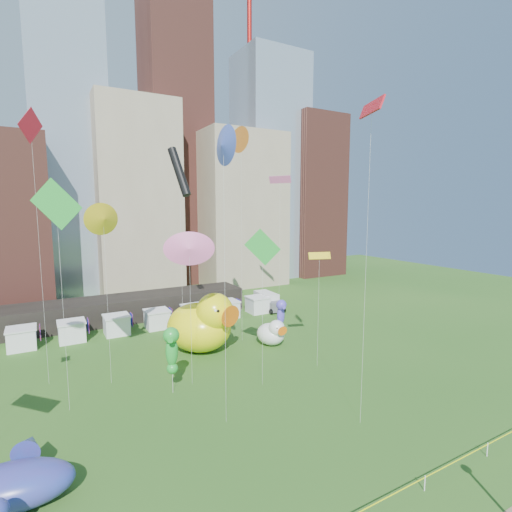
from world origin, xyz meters
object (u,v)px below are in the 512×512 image
whale_inflatable (16,482)px  box_truck (268,301)px  small_duck (272,333)px  seahorse_purple (281,312)px  seahorse_green (172,347)px  big_duck (202,324)px

whale_inflatable → box_truck: whale_inflatable is taller
small_duck → seahorse_purple: 2.56m
seahorse_purple → whale_inflatable: 28.53m
small_duck → box_truck: (7.67, 13.48, -0.15)m
seahorse_green → whale_inflatable: bearing=-123.6°
seahorse_green → box_truck: seahorse_green is taller
whale_inflatable → seahorse_green: bearing=46.7°
whale_inflatable → box_truck: (31.82, 26.77, 0.10)m
big_duck → box_truck: 19.08m
seahorse_purple → box_truck: (6.59, 13.71, -2.45)m
big_duck → box_truck: big_duck is taller
big_duck → whale_inflatable: size_ratio=1.27×
big_duck → seahorse_green: big_duck is taller
small_duck → whale_inflatable: 27.57m
small_duck → seahorse_purple: size_ratio=0.81×
seahorse_green → big_duck: bearing=74.4°
seahorse_green → seahorse_purple: (14.33, 5.34, -0.34)m
big_duck → seahorse_purple: bearing=-39.8°
seahorse_purple → box_truck: 15.41m
seahorse_purple → box_truck: seahorse_purple is taller
seahorse_purple → big_duck: bearing=178.8°
seahorse_green → seahorse_purple: 15.30m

